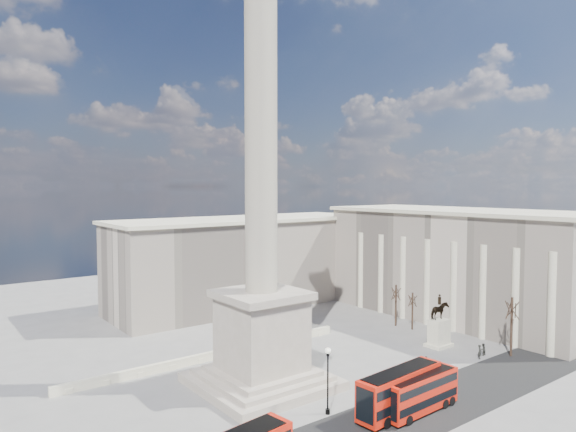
% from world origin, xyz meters
% --- Properties ---
extents(ground, '(180.00, 180.00, 0.00)m').
position_xyz_m(ground, '(0.00, 0.00, 0.00)').
color(ground, gray).
rests_on(ground, ground).
extents(asphalt_road, '(120.00, 9.00, 0.01)m').
position_xyz_m(asphalt_road, '(5.00, -10.00, 0.00)').
color(asphalt_road, '#242424').
rests_on(asphalt_road, ground).
extents(nelsons_column, '(14.00, 14.00, 49.85)m').
position_xyz_m(nelsons_column, '(0.00, 5.00, 12.92)').
color(nelsons_column, '#B0A493').
rests_on(nelsons_column, ground).
extents(balustrade_wall, '(40.00, 0.60, 1.10)m').
position_xyz_m(balustrade_wall, '(0.00, 16.00, 0.55)').
color(balustrade_wall, beige).
rests_on(balustrade_wall, ground).
extents(building_east, '(19.00, 46.00, 18.60)m').
position_xyz_m(building_east, '(45.00, 10.00, 9.32)').
color(building_east, beige).
rests_on(building_east, ground).
extents(building_northeast, '(51.00, 17.00, 16.60)m').
position_xyz_m(building_northeast, '(20.00, 40.00, 8.32)').
color(building_northeast, beige).
rests_on(building_northeast, ground).
extents(red_bus_b, '(10.93, 3.28, 4.37)m').
position_xyz_m(red_bus_b, '(6.92, -9.24, 2.29)').
color(red_bus_b, red).
rests_on(red_bus_b, ground).
extents(red_bus_c, '(9.65, 2.53, 3.89)m').
position_xyz_m(red_bus_c, '(8.69, -10.38, 2.04)').
color(red_bus_c, red).
rests_on(red_bus_c, ground).
extents(victorian_lamp, '(0.57, 0.57, 6.67)m').
position_xyz_m(victorian_lamp, '(1.06, -5.01, 3.93)').
color(victorian_lamp, black).
rests_on(victorian_lamp, ground).
extents(equestrian_statue, '(3.51, 2.63, 7.43)m').
position_xyz_m(equestrian_statue, '(27.87, 1.58, 2.54)').
color(equestrian_statue, beige).
rests_on(equestrian_statue, ground).
extents(bare_tree_near, '(1.89, 1.89, 8.28)m').
position_xyz_m(bare_tree_near, '(32.04, -6.77, 6.52)').
color(bare_tree_near, '#332319').
rests_on(bare_tree_near, ground).
extents(bare_tree_mid, '(1.62, 1.62, 6.14)m').
position_xyz_m(bare_tree_mid, '(31.70, 9.39, 4.84)').
color(bare_tree_mid, '#332319').
rests_on(bare_tree_mid, ground).
extents(bare_tree_far, '(1.72, 1.72, 7.02)m').
position_xyz_m(bare_tree_far, '(31.30, 12.41, 5.53)').
color(bare_tree_far, '#332319').
rests_on(bare_tree_far, ground).
extents(pedestrian_walking, '(0.82, 0.72, 1.88)m').
position_xyz_m(pedestrian_walking, '(27.72, -4.90, 0.94)').
color(pedestrian_walking, '#292A24').
rests_on(pedestrian_walking, ground).
extents(pedestrian_standing, '(0.82, 0.65, 1.62)m').
position_xyz_m(pedestrian_standing, '(29.31, -4.38, 0.81)').
color(pedestrian_standing, '#292A24').
rests_on(pedestrian_standing, ground).
extents(pedestrian_crossing, '(0.78, 1.17, 1.85)m').
position_xyz_m(pedestrian_crossing, '(18.45, -3.48, 0.93)').
color(pedestrian_crossing, '#292A24').
rests_on(pedestrian_crossing, ground).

